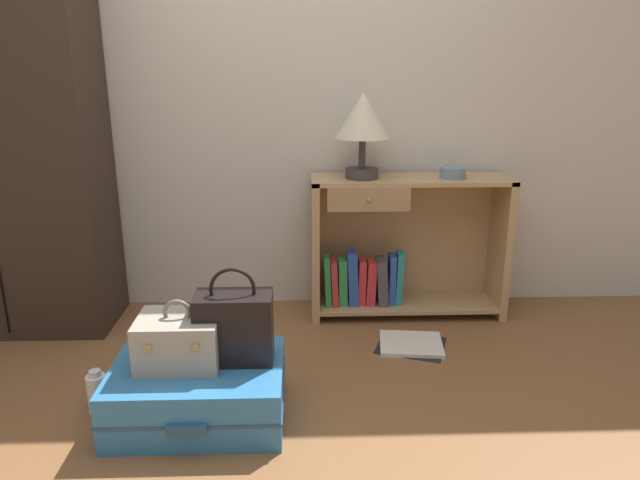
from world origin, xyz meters
TOP-DOWN VIEW (x-y plane):
  - ground_plane at (0.00, 0.00)m, footprint 9.00×9.00m
  - back_wall at (0.00, 1.50)m, footprint 6.40×0.10m
  - wardrobe at (-1.29, 1.20)m, footprint 0.91×0.47m
  - bookshelf at (0.66, 1.29)m, footprint 1.03×0.32m
  - table_lamp at (0.46, 1.26)m, footprint 0.27×0.27m
  - bowl at (0.92, 1.25)m, footprint 0.13×0.13m
  - suitcase_large at (-0.25, 0.31)m, footprint 0.65×0.50m
  - train_case at (-0.32, 0.33)m, footprint 0.31×0.25m
  - handbag at (-0.11, 0.35)m, footprint 0.29×0.16m
  - bottle at (-0.66, 0.36)m, footprint 0.08×0.08m
  - open_book_on_floor at (0.67, 0.86)m, footprint 0.39×0.36m

SIDE VIEW (x-z plane):
  - ground_plane at x=0.00m, z-range 0.00..0.00m
  - open_book_on_floor at x=0.67m, z-range 0.00..0.02m
  - bottle at x=-0.66m, z-range -0.01..0.17m
  - suitcase_large at x=-0.25m, z-range 0.00..0.22m
  - train_case at x=-0.32m, z-range 0.19..0.45m
  - bookshelf at x=0.66m, z-range -0.02..0.73m
  - handbag at x=-0.11m, z-range 0.17..0.55m
  - bowl at x=0.92m, z-range 0.75..0.81m
  - wardrobe at x=-1.29m, z-range 0.00..2.08m
  - table_lamp at x=0.46m, z-range 0.83..1.26m
  - back_wall at x=0.00m, z-range 0.00..2.60m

